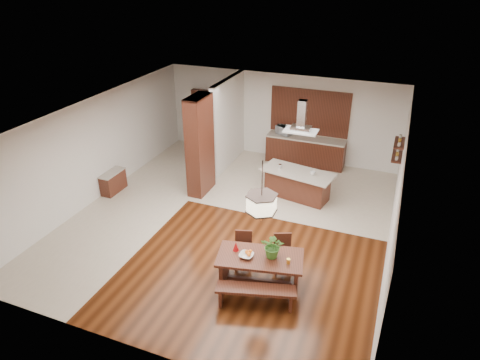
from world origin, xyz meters
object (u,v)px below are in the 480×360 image
at_px(pendant_lantern, 262,192).
at_px(microwave, 284,130).
at_px(dining_table, 260,264).
at_px(kitchen_island, 297,184).
at_px(foliage_plant, 273,246).
at_px(range_hood, 302,116).
at_px(dining_chair_left, 243,251).
at_px(fruit_bowl, 246,255).
at_px(hallway_console, 113,182).
at_px(dining_chair_right, 283,254).
at_px(dining_bench, 256,297).
at_px(island_cup, 313,173).

distance_m(pendant_lantern, microwave, 6.59).
distance_m(dining_table, kitchen_island, 3.97).
xyz_separation_m(foliage_plant, range_hood, (-0.48, 3.88, 1.47)).
bearing_deg(dining_chair_left, range_hood, 68.07).
xyz_separation_m(fruit_bowl, microwave, (-1.08, 6.47, 0.33)).
bearing_deg(microwave, hallway_console, -113.43).
bearing_deg(dining_chair_right, foliage_plant, -121.04).
bearing_deg(dining_bench, pendant_lantern, 102.00).
distance_m(dining_chair_right, range_hood, 3.95).
bearing_deg(fruit_bowl, dining_table, 24.32).
xyz_separation_m(dining_bench, dining_chair_right, (0.19, 1.24, 0.22)).
bearing_deg(dining_chair_left, pendant_lantern, -55.68).
xyz_separation_m(dining_chair_right, island_cup, (-0.12, 3.26, 0.46)).
relative_size(hallway_console, dining_chair_left, 1.03).
distance_m(range_hood, island_cup, 1.63).
distance_m(dining_bench, dining_chair_left, 1.27).
relative_size(kitchen_island, microwave, 4.09).
relative_size(dining_chair_right, pendant_lantern, 0.67).
height_order(dining_table, pendant_lantern, pendant_lantern).
height_order(dining_table, dining_chair_right, dining_chair_right).
bearing_deg(fruit_bowl, range_hood, 89.66).
relative_size(dining_chair_left, microwave, 1.61).
distance_m(dining_chair_left, range_hood, 4.09).
distance_m(hallway_console, range_hood, 5.82).
bearing_deg(hallway_console, pendant_lantern, -23.24).
xyz_separation_m(pendant_lantern, kitchen_island, (-0.24, 3.96, -1.81)).
distance_m(pendant_lantern, range_hood, 3.98).
xyz_separation_m(island_cup, microwave, (-1.54, 2.48, 0.20)).
bearing_deg(foliage_plant, dining_table, -160.07).
bearing_deg(island_cup, dining_bench, -90.89).
bearing_deg(microwave, pendant_lantern, -56.47).
distance_m(hallway_console, fruit_bowl, 5.69).
xyz_separation_m(dining_table, dining_bench, (0.13, -0.62, -0.32)).
bearing_deg(foliage_plant, kitchen_island, 97.05).
bearing_deg(pendant_lantern, kitchen_island, 93.40).
xyz_separation_m(hallway_console, foliage_plant, (5.63, -2.22, 0.68)).
bearing_deg(microwave, dining_bench, -56.47).
xyz_separation_m(fruit_bowl, range_hood, (0.02, 4.09, 1.70)).
bearing_deg(range_hood, dining_table, -86.60).
height_order(dining_table, range_hood, range_hood).
bearing_deg(dining_bench, microwave, 101.94).
xyz_separation_m(dining_bench, foliage_plant, (0.11, 0.71, 0.77)).
bearing_deg(dining_table, pendant_lantern, 0.00).
xyz_separation_m(hallway_console, fruit_bowl, (5.12, -2.43, 0.45)).
xyz_separation_m(kitchen_island, range_hood, (0.00, 0.00, 2.03)).
height_order(dining_table, fruit_bowl, fruit_bowl).
bearing_deg(pendant_lantern, microwave, 101.93).
relative_size(dining_table, pendant_lantern, 1.45).
distance_m(foliage_plant, microwave, 6.46).
xyz_separation_m(dining_chair_left, pendant_lantern, (0.54, -0.43, 1.82)).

